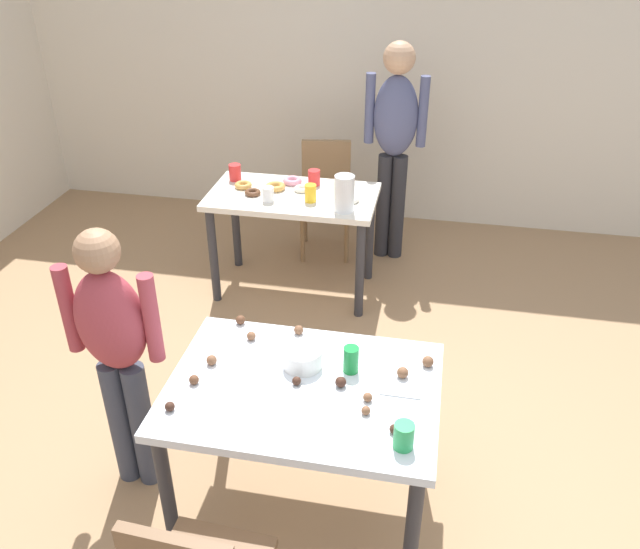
# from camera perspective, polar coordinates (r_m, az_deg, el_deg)

# --- Properties ---
(ground_plane) EXTENTS (6.40, 6.40, 0.00)m
(ground_plane) POSITION_cam_1_polar(r_m,az_deg,el_deg) (3.35, 0.60, -18.46)
(ground_plane) COLOR #9E7A56
(wall_back) EXTENTS (6.40, 0.10, 2.60)m
(wall_back) POSITION_cam_1_polar(r_m,az_deg,el_deg) (5.50, 7.15, 17.60)
(wall_back) COLOR beige
(wall_back) RESTS_ON ground_plane
(dining_table_near) EXTENTS (1.13, 0.81, 0.75)m
(dining_table_near) POSITION_cam_1_polar(r_m,az_deg,el_deg) (2.82, -1.48, -11.29)
(dining_table_near) COLOR silver
(dining_table_near) RESTS_ON ground_plane
(dining_table_far) EXTENTS (1.14, 0.63, 0.75)m
(dining_table_far) POSITION_cam_1_polar(r_m,az_deg,el_deg) (4.49, -2.38, 5.67)
(dining_table_far) COLOR silver
(dining_table_far) RESTS_ON ground_plane
(chair_far_table) EXTENTS (0.46, 0.46, 0.87)m
(chair_far_table) POSITION_cam_1_polar(r_m,az_deg,el_deg) (5.12, 0.50, 7.34)
(chair_far_table) COLOR olive
(chair_far_table) RESTS_ON ground_plane
(person_girl_near) EXTENTS (0.45, 0.20, 1.38)m
(person_girl_near) POSITION_cam_1_polar(r_m,az_deg,el_deg) (3.00, -17.47, -5.90)
(person_girl_near) COLOR #383D4C
(person_girl_near) RESTS_ON ground_plane
(person_adult_far) EXTENTS (0.45, 0.23, 1.65)m
(person_adult_far) POSITION_cam_1_polar(r_m,az_deg,el_deg) (4.86, 6.57, 12.17)
(person_adult_far) COLOR #28282D
(person_adult_far) RESTS_ON ground_plane
(mixing_bowl) EXTENTS (0.17, 0.17, 0.09)m
(mixing_bowl) POSITION_cam_1_polar(r_m,az_deg,el_deg) (2.83, -1.53, -7.28)
(mixing_bowl) COLOR white
(mixing_bowl) RESTS_ON dining_table_near
(soda_can) EXTENTS (0.07, 0.07, 0.12)m
(soda_can) POSITION_cam_1_polar(r_m,az_deg,el_deg) (2.79, 2.73, -7.46)
(soda_can) COLOR #198438
(soda_can) RESTS_ON dining_table_near
(fork_near) EXTENTS (0.17, 0.02, 0.01)m
(fork_near) POSITION_cam_1_polar(r_m,az_deg,el_deg) (2.72, 7.03, -10.49)
(fork_near) COLOR silver
(fork_near) RESTS_ON dining_table_near
(cup_near_0) EXTENTS (0.08, 0.08, 0.11)m
(cup_near_0) POSITION_cam_1_polar(r_m,az_deg,el_deg) (2.48, 7.35, -13.85)
(cup_near_0) COLOR green
(cup_near_0) RESTS_ON dining_table_near
(cake_ball_0) EXTENTS (0.05, 0.05, 0.05)m
(cake_ball_0) POSITION_cam_1_polar(r_m,az_deg,el_deg) (2.73, 1.83, -9.40)
(cake_ball_0) COLOR #3D2319
(cake_ball_0) RESTS_ON dining_table_near
(cake_ball_1) EXTENTS (0.04, 0.04, 0.04)m
(cake_ball_1) POSITION_cam_1_polar(r_m,az_deg,el_deg) (3.01, -6.05, -5.37)
(cake_ball_1) COLOR brown
(cake_ball_1) RESTS_ON dining_table_near
(cake_ball_2) EXTENTS (0.04, 0.04, 0.04)m
(cake_ball_2) POSITION_cam_1_polar(r_m,az_deg,el_deg) (2.67, 4.20, -10.68)
(cake_ball_2) COLOR brown
(cake_ball_2) RESTS_ON dining_table_near
(cake_ball_3) EXTENTS (0.05, 0.05, 0.05)m
(cake_ball_3) POSITION_cam_1_polar(r_m,az_deg,el_deg) (2.87, 9.44, -7.53)
(cake_ball_3) COLOR brown
(cake_ball_3) RESTS_ON dining_table_near
(cake_ball_4) EXTENTS (0.04, 0.04, 0.04)m
(cake_ball_4) POSITION_cam_1_polar(r_m,az_deg,el_deg) (2.80, -10.98, -9.04)
(cake_ball_4) COLOR brown
(cake_ball_4) RESTS_ON dining_table_near
(cake_ball_5) EXTENTS (0.04, 0.04, 0.04)m
(cake_ball_5) POSITION_cam_1_polar(r_m,az_deg,el_deg) (2.62, 4.04, -11.80)
(cake_ball_5) COLOR brown
(cake_ball_5) RESTS_ON dining_table_near
(cake_ball_6) EXTENTS (0.04, 0.04, 0.04)m
(cake_ball_6) POSITION_cam_1_polar(r_m,az_deg,el_deg) (2.55, 6.53, -13.30)
(cake_ball_6) COLOR #3D2319
(cake_ball_6) RESTS_ON dining_table_near
(cake_ball_7) EXTENTS (0.04, 0.04, 0.04)m
(cake_ball_7) POSITION_cam_1_polar(r_m,az_deg,el_deg) (2.75, -2.06, -9.31)
(cake_ball_7) COLOR #3D2319
(cake_ball_7) RESTS_ON dining_table_near
(cake_ball_8) EXTENTS (0.04, 0.04, 0.04)m
(cake_ball_8) POSITION_cam_1_polar(r_m,az_deg,el_deg) (3.11, -6.98, -3.97)
(cake_ball_8) COLOR brown
(cake_ball_8) RESTS_ON dining_table_near
(cake_ball_9) EXTENTS (0.04, 0.04, 0.04)m
(cake_ball_9) POSITION_cam_1_polar(r_m,az_deg,el_deg) (2.69, -13.02, -11.20)
(cake_ball_9) COLOR #3D2319
(cake_ball_9) RESTS_ON dining_table_near
(cake_ball_10) EXTENTS (0.05, 0.05, 0.05)m
(cake_ball_10) POSITION_cam_1_polar(r_m,az_deg,el_deg) (2.88, -9.48, -7.41)
(cake_ball_10) COLOR brown
(cake_ball_10) RESTS_ON dining_table_near
(cake_ball_11) EXTENTS (0.04, 0.04, 0.04)m
(cake_ball_11) POSITION_cam_1_polar(r_m,az_deg,el_deg) (2.89, 2.67, -6.90)
(cake_ball_11) COLOR brown
(cake_ball_11) RESTS_ON dining_table_near
(cake_ball_12) EXTENTS (0.05, 0.05, 0.05)m
(cake_ball_12) POSITION_cam_1_polar(r_m,az_deg,el_deg) (2.80, 7.25, -8.52)
(cake_ball_12) COLOR brown
(cake_ball_12) RESTS_ON dining_table_near
(cake_ball_13) EXTENTS (0.04, 0.04, 0.04)m
(cake_ball_13) POSITION_cam_1_polar(r_m,az_deg,el_deg) (3.03, -1.88, -4.87)
(cake_ball_13) COLOR brown
(cake_ball_13) RESTS_ON dining_table_near
(pitcher_far) EXTENTS (0.13, 0.13, 0.24)m
(pitcher_far) POSITION_cam_1_polar(r_m,az_deg,el_deg) (4.15, 2.15, 7.11)
(pitcher_far) COLOR white
(pitcher_far) RESTS_ON dining_table_far
(cup_far_0) EXTENTS (0.08, 0.08, 0.10)m
(cup_far_0) POSITION_cam_1_polar(r_m,az_deg,el_deg) (4.33, -4.56, 7.03)
(cup_far_0) COLOR white
(cup_far_0) RESTS_ON dining_table_far
(cup_far_1) EXTENTS (0.08, 0.08, 0.12)m
(cup_far_1) POSITION_cam_1_polar(r_m,az_deg,el_deg) (4.30, -0.84, 7.14)
(cup_far_1) COLOR yellow
(cup_far_1) RESTS_ON dining_table_far
(cup_far_2) EXTENTS (0.08, 0.08, 0.12)m
(cup_far_2) POSITION_cam_1_polar(r_m,az_deg,el_deg) (4.68, -7.46, 8.86)
(cup_far_2) COLOR red
(cup_far_2) RESTS_ON dining_table_far
(cup_far_3) EXTENTS (0.08, 0.08, 0.11)m
(cup_far_3) POSITION_cam_1_polar(r_m,az_deg,el_deg) (4.56, -0.52, 8.49)
(cup_far_3) COLOR red
(cup_far_3) RESTS_ON dining_table_far
(donut_far_0) EXTENTS (0.11, 0.11, 0.03)m
(donut_far_0) POSITION_cam_1_polar(r_m,az_deg,el_deg) (4.44, -5.92, 7.16)
(donut_far_0) COLOR brown
(donut_far_0) RESTS_ON dining_table_far
(donut_far_1) EXTENTS (0.14, 0.14, 0.04)m
(donut_far_1) POSITION_cam_1_polar(r_m,az_deg,el_deg) (4.51, -3.94, 7.68)
(donut_far_1) COLOR gold
(donut_far_1) RESTS_ON dining_table_far
(donut_far_2) EXTENTS (0.12, 0.12, 0.03)m
(donut_far_2) POSITION_cam_1_polar(r_m,az_deg,el_deg) (4.32, 2.70, 6.61)
(donut_far_2) COLOR white
(donut_far_2) RESTS_ON dining_table_far
(donut_far_3) EXTENTS (0.11, 0.11, 0.03)m
(donut_far_3) POSITION_cam_1_polar(r_m,az_deg,el_deg) (4.48, -1.62, 7.51)
(donut_far_3) COLOR white
(donut_far_3) RESTS_ON dining_table_far
(donut_far_4) EXTENTS (0.13, 0.13, 0.04)m
(donut_far_4) POSITION_cam_1_polar(r_m,az_deg,el_deg) (4.60, -2.43, 8.21)
(donut_far_4) COLOR pink
(donut_far_4) RESTS_ON dining_table_far
(donut_far_5) EXTENTS (0.12, 0.12, 0.04)m
(donut_far_5) POSITION_cam_1_polar(r_m,az_deg,el_deg) (4.56, -6.74, 7.79)
(donut_far_5) COLOR gold
(donut_far_5) RESTS_ON dining_table_far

